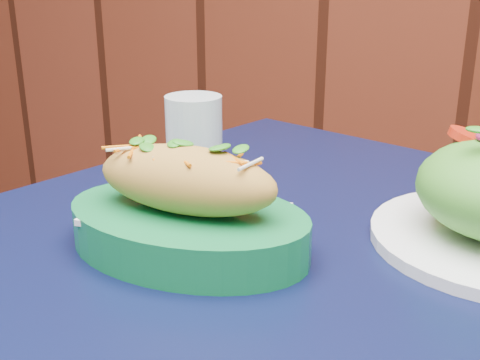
% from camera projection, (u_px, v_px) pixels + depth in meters
% --- Properties ---
extents(cafe_table, '(0.98, 0.98, 0.75)m').
position_uv_depth(cafe_table, '(322.00, 354.00, 0.57)').
color(cafe_table, black).
rests_on(cafe_table, ground).
extents(banh_mi_basket, '(0.25, 0.17, 0.11)m').
position_uv_depth(banh_mi_basket, '(187.00, 210.00, 0.56)').
color(banh_mi_basket, '#107239').
rests_on(banh_mi_basket, cafe_table).
extents(water_glass, '(0.07, 0.07, 0.11)m').
position_uv_depth(water_glass, '(194.00, 141.00, 0.73)').
color(water_glass, silver).
rests_on(water_glass, cafe_table).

